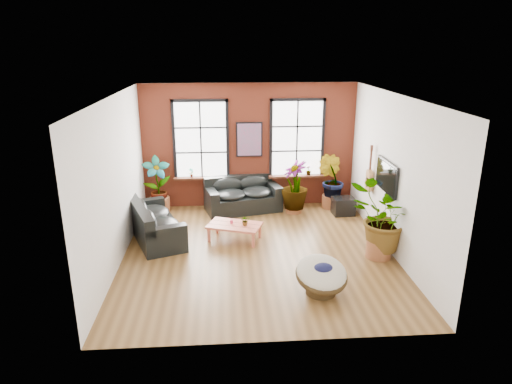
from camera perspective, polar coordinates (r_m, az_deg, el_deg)
The scene contains 19 objects.
room at distance 9.94m, azimuth 0.19°, elevation 1.90°, with size 6.04×6.54×3.54m.
sofa_back at distance 12.87m, azimuth -1.71°, elevation -0.43°, with size 2.23×1.45×0.94m.
sofa_left at distance 11.27m, azimuth -12.75°, elevation -3.79°, with size 1.69×2.44×0.89m.
coffee_table at distance 10.95m, azimuth -2.70°, elevation -4.28°, with size 1.41×1.09×0.48m.
papasan_chair at distance 8.78m, azimuth 8.19°, elevation -10.24°, with size 1.14×1.15×0.74m.
poster at distance 12.83m, azimuth -0.84°, elevation 6.57°, with size 0.74×0.06×0.98m.
tv_wall_unit at distance 11.03m, azimuth 15.39°, elevation 1.78°, with size 0.13×1.86×1.20m.
media_box at distance 12.81m, azimuth 10.86°, elevation -1.73°, with size 0.61×0.52×0.48m.
pot_back_left at distance 13.11m, azimuth -11.92°, elevation -1.50°, with size 0.68×0.68×0.41m.
pot_back_right at distance 13.30m, azimuth 9.31°, elevation -1.15°, with size 0.63×0.63×0.37m.
pot_right_wall at distance 10.50m, azimuth 15.07°, elevation -6.83°, with size 0.62×0.62×0.41m.
pot_mid at distance 12.81m, azimuth 4.71°, elevation -1.83°, with size 0.55×0.55×0.33m.
floor_plant_back_left at distance 12.88m, azimuth -12.25°, elevation 1.23°, with size 0.76×0.51×1.44m, color #1F5416.
floor_plant_back_right at distance 13.11m, azimuth 9.33°, elevation 1.54°, with size 0.75×0.61×1.37m, color #1F5416.
floor_plant_right_wall at distance 10.23m, azimuth 15.61°, elevation -3.24°, with size 1.36×1.18×1.51m, color #1F5416.
floor_plant_mid at distance 12.57m, azimuth 4.85°, elevation 0.89°, with size 0.75×0.75×1.34m, color #1F5416.
table_plant at distance 10.82m, azimuth -1.34°, elevation -3.59°, with size 0.22×0.19×0.24m, color #1F5416.
sill_plant_left at distance 13.01m, azimuth -8.09°, elevation 2.41°, with size 0.14×0.10×0.27m, color #1F5416.
sill_plant_right at distance 13.20m, azimuth 6.58°, elevation 2.70°, with size 0.15×0.15×0.27m, color #1F5416.
Camera 1 is at (-0.73, -9.37, 4.53)m, focal length 32.00 mm.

